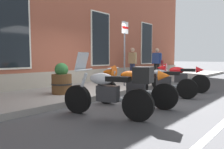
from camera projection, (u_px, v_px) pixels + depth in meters
The scene contains 11 objects.
ground_plane at pixel (118, 96), 6.56m from camera, with size 140.00×140.00×0.00m, color #424244.
sidewalk at pixel (88, 90), 7.47m from camera, with size 26.34×2.79×0.15m, color gray.
brick_pub_facade at pixel (22, 7), 10.38m from camera, with size 20.34×7.08×7.54m.
motorcycle_silver_touring at pixel (111, 90), 4.18m from camera, with size 0.88×1.96×1.34m.
motorcycle_orange_sport at pixel (131, 84), 5.20m from camera, with size 0.82×2.09×1.02m.
motorcycle_grey_naked at pixel (161, 82), 6.40m from camera, with size 0.89×1.99×0.93m.
motorcycle_red_sport at pixel (177, 76), 7.46m from camera, with size 0.80×1.95×1.03m.
pedestrian_tan_coat at pixel (132, 62), 10.60m from camera, with size 0.27×0.58×1.59m.
pedestrian_blue_top at pixel (157, 62), 10.71m from camera, with size 0.23×0.66×1.58m.
parking_sign at pixel (125, 44), 7.83m from camera, with size 0.36×0.07×2.45m.
barrel_planter at pixel (62, 81), 6.20m from camera, with size 0.62×0.62×0.92m.
Camera 1 is at (-5.01, -4.12, 1.21)m, focal length 33.27 mm.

